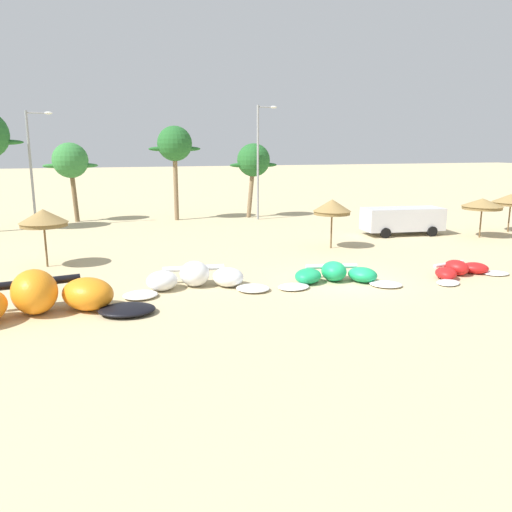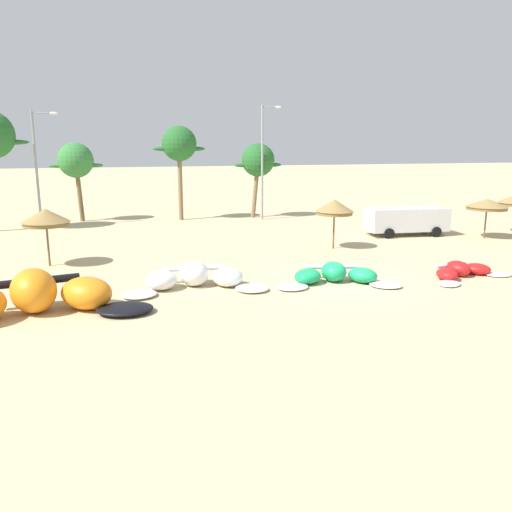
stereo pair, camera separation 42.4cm
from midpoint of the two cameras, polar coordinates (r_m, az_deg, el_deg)
ground_plane at (r=23.22m, az=10.60°, el=-2.86°), size 260.00×260.00×0.00m
kite_far_left at (r=19.80m, az=-22.94°, el=-4.41°), size 8.18×4.44×1.62m
kite_left at (r=21.94m, az=-6.31°, el=-2.47°), size 6.34×3.17×1.09m
kite_left_of_center at (r=22.89m, az=9.37°, el=-2.15°), size 5.60×3.24×0.88m
kite_center at (r=25.53m, az=22.50°, el=-1.58°), size 4.70×2.70×0.71m
beach_umbrella_near_van at (r=27.39m, az=-22.06°, el=4.03°), size 2.35×2.35×2.91m
beach_umbrella_middle at (r=30.21m, az=9.17°, el=5.42°), size 2.23×2.23×2.90m
beach_umbrella_near_palms at (r=36.55m, az=24.75°, el=5.28°), size 2.63×2.63×2.59m
parked_van at (r=36.02m, az=16.63°, el=3.96°), size 5.60×2.75×1.84m
palm_left at (r=43.07m, az=-19.25°, el=9.97°), size 4.12×2.75×6.21m
palm_left_of_gap at (r=41.98m, az=-8.29°, el=12.18°), size 4.16×2.77×7.51m
palm_center_left at (r=43.19m, az=0.51°, el=10.58°), size 4.13×2.75×6.17m
lamppost_west at (r=40.64m, az=-22.89°, el=9.57°), size 1.85×0.24×8.39m
lamppost_west_center at (r=41.84m, az=1.17°, el=11.04°), size 1.70×0.24×9.11m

